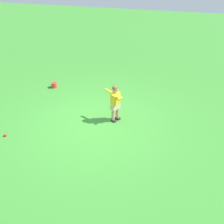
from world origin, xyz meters
The scene contains 4 objects.
ground_plane centered at (0.00, 0.00, 0.00)m, with size 40.00×40.00×0.00m, color #38842D.
child_batter centered at (-0.48, -0.34, 0.65)m, with size 0.59×0.36×1.08m.
play_ball_behind_batter centered at (2.04, 1.28, 0.04)m, with size 0.08×0.08×0.08m, color red.
toy_bucket centered at (2.28, -1.69, 0.10)m, with size 0.22×0.22×0.19m.
Camera 1 is at (-2.13, 5.06, 3.83)m, focal length 37.54 mm.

